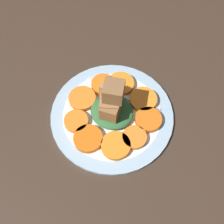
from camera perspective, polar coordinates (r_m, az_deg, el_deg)
name	(u,v)px	position (r cm, az deg, el deg)	size (l,w,h in cm)	color
table_slab	(112,118)	(68.77, 0.00, -1.22)	(120.00, 120.00, 2.00)	#38281E
plate	(112,115)	(67.42, 0.00, -0.63)	(29.36, 29.36, 1.05)	#99B7D1
carrot_slice_0	(82,99)	(68.56, -6.04, 2.72)	(6.63, 6.63, 1.38)	orange
carrot_slice_1	(76,121)	(65.78, -7.27, -1.89)	(5.65, 5.65, 1.38)	orange
carrot_slice_2	(88,139)	(63.67, -4.86, -5.42)	(6.65, 6.65, 1.38)	#D55F13
carrot_slice_3	(116,146)	(62.82, 0.76, -6.86)	(6.66, 6.66, 1.38)	orange
carrot_slice_4	(134,138)	(63.76, 4.58, -5.19)	(5.54, 5.54, 1.38)	orange
carrot_slice_5	(148,120)	(65.98, 7.41, -1.57)	(6.27, 6.27, 1.38)	orange
carrot_slice_6	(143,100)	(68.46, 6.37, 2.52)	(6.67, 6.67, 1.38)	orange
carrot_slice_7	(121,84)	(70.49, 1.82, 5.71)	(6.61, 6.61, 1.38)	orange
carrot_slice_8	(103,85)	(70.38, -1.82, 5.57)	(5.95, 5.95, 1.38)	orange
center_pile	(112,105)	(63.58, -0.07, 1.33)	(10.28, 9.25, 10.88)	#2D6033
fork	(124,96)	(69.20, 2.49, 3.26)	(19.99, 4.57, 0.40)	silver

